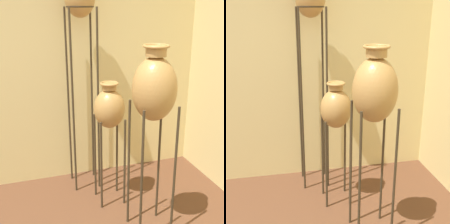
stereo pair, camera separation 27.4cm
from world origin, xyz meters
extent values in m
cylinder|color=#382D1E|center=(0.74, 1.84, 0.90)|extent=(0.02, 0.02, 1.80)
cylinder|color=#382D1E|center=(0.98, 1.84, 0.90)|extent=(0.02, 0.02, 1.80)
cylinder|color=#382D1E|center=(0.74, 2.08, 0.90)|extent=(0.02, 0.02, 1.80)
cylinder|color=#382D1E|center=(0.98, 2.08, 0.90)|extent=(0.02, 0.02, 1.80)
torus|color=#382D1E|center=(0.86, 1.96, 1.80)|extent=(0.25, 0.25, 0.02)
cylinder|color=#382D1E|center=(1.07, 0.93, 0.56)|extent=(0.02, 0.02, 1.12)
cylinder|color=#382D1E|center=(1.34, 0.93, 0.56)|extent=(0.02, 0.02, 1.12)
cylinder|color=#382D1E|center=(1.07, 1.21, 0.56)|extent=(0.02, 0.02, 1.12)
cylinder|color=#382D1E|center=(1.34, 1.21, 0.56)|extent=(0.02, 0.02, 1.12)
torus|color=#382D1E|center=(1.20, 1.07, 1.12)|extent=(0.28, 0.28, 0.02)
ellipsoid|color=#B28447|center=(1.20, 1.07, 1.23)|extent=(0.33, 0.33, 0.48)
cylinder|color=#B28447|center=(1.20, 1.07, 1.50)|extent=(0.15, 0.15, 0.07)
torus|color=#B28447|center=(1.20, 1.07, 1.54)|extent=(0.19, 0.19, 0.02)
cylinder|color=#382D1E|center=(0.91, 1.47, 0.43)|extent=(0.02, 0.02, 0.86)
cylinder|color=#382D1E|center=(1.13, 1.47, 0.43)|extent=(0.02, 0.02, 0.86)
cylinder|color=#382D1E|center=(0.91, 1.70, 0.43)|extent=(0.02, 0.02, 0.86)
cylinder|color=#382D1E|center=(1.13, 1.70, 0.43)|extent=(0.02, 0.02, 0.86)
torus|color=#382D1E|center=(1.02, 1.59, 0.86)|extent=(0.23, 0.23, 0.02)
ellipsoid|color=#B28447|center=(1.02, 1.59, 0.94)|extent=(0.28, 0.28, 0.35)
cylinder|color=#B28447|center=(1.02, 1.59, 1.14)|extent=(0.13, 0.13, 0.05)
torus|color=#B28447|center=(1.02, 1.59, 1.17)|extent=(0.16, 0.16, 0.02)
camera|label=1|loc=(0.23, -0.94, 1.80)|focal=50.00mm
camera|label=2|loc=(0.50, -1.01, 1.80)|focal=50.00mm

